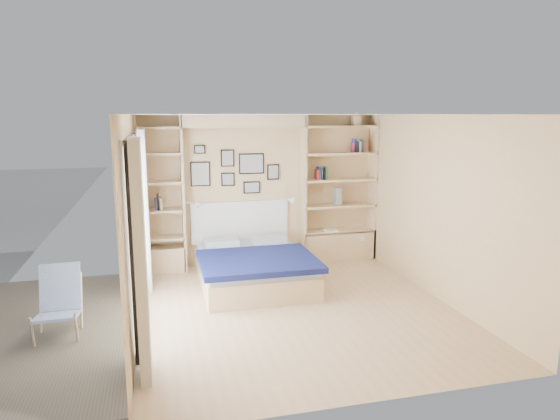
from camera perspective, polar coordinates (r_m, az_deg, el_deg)
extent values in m
plane|color=tan|center=(6.66, 1.87, -11.21)|extent=(4.50, 4.50, 0.00)
plane|color=tan|center=(8.45, -2.28, 2.32)|extent=(4.00, 0.00, 4.00)
plane|color=tan|center=(4.25, 10.39, -6.40)|extent=(4.00, 0.00, 4.00)
plane|color=tan|center=(6.07, -16.54, -1.48)|extent=(0.00, 4.50, 4.50)
plane|color=tan|center=(7.11, 17.63, 0.20)|extent=(0.00, 4.50, 4.50)
plane|color=white|center=(6.17, 2.01, 10.85)|extent=(4.50, 4.50, 0.00)
cube|color=#D4B47E|center=(8.11, -11.05, 1.77)|extent=(0.04, 0.35, 2.50)
cube|color=#D4B47E|center=(8.45, 2.62, 2.32)|extent=(0.04, 0.35, 2.50)
cube|color=#D4B47E|center=(8.13, -4.18, 10.10)|extent=(2.00, 0.35, 0.20)
cube|color=#D4B47E|center=(8.90, 10.54, 2.58)|extent=(0.04, 0.35, 2.50)
cube|color=#D4B47E|center=(8.11, -15.85, 1.56)|extent=(0.04, 0.35, 2.50)
cube|color=#D4B47E|center=(8.86, 6.60, -3.95)|extent=(1.30, 0.35, 0.50)
cube|color=#D4B47E|center=(8.33, -13.20, -5.49)|extent=(0.70, 0.35, 0.40)
cube|color=black|center=(5.94, -16.76, 7.81)|extent=(0.04, 2.08, 0.06)
cube|color=black|center=(6.43, -15.68, -12.16)|extent=(0.04, 2.08, 0.06)
cube|color=black|center=(5.11, -16.55, -5.47)|extent=(0.04, 0.06, 2.20)
cube|color=black|center=(7.09, -15.93, -0.95)|extent=(0.04, 0.06, 2.20)
cube|color=silver|center=(6.09, -16.29, -2.67)|extent=(0.01, 2.00, 2.20)
cube|color=white|center=(4.83, -15.63, -5.77)|extent=(0.10, 0.45, 2.30)
cube|color=white|center=(7.36, -15.19, -0.11)|extent=(0.10, 0.45, 2.30)
cube|color=#D4B47E|center=(8.80, 6.64, -2.38)|extent=(1.30, 0.35, 0.04)
cube|color=#D4B47E|center=(8.71, 6.70, 0.51)|extent=(1.30, 0.35, 0.04)
cube|color=#D4B47E|center=(8.64, 6.77, 3.44)|extent=(1.30, 0.35, 0.04)
cube|color=#D4B47E|center=(8.60, 6.83, 6.42)|extent=(1.30, 0.35, 0.04)
cube|color=#D4B47E|center=(8.57, 6.90, 9.42)|extent=(1.30, 0.35, 0.04)
cube|color=#D4B47E|center=(8.24, -13.31, -3.15)|extent=(0.70, 0.35, 0.04)
cube|color=#D4B47E|center=(8.14, -13.44, -0.07)|extent=(0.70, 0.35, 0.04)
cube|color=#D4B47E|center=(8.07, -13.58, 3.06)|extent=(0.70, 0.35, 0.04)
cube|color=#D4B47E|center=(8.03, -13.72, 6.25)|extent=(0.70, 0.35, 0.04)
cube|color=#D4B47E|center=(8.01, -13.85, 9.10)|extent=(0.70, 0.35, 0.04)
cube|color=#D4B47E|center=(7.50, -3.04, -7.27)|extent=(1.55, 1.93, 0.34)
cube|color=#A8ADB7|center=(7.44, -3.06, -5.66)|extent=(1.51, 1.89, 0.10)
cube|color=#111747|center=(7.11, -2.55, -5.85)|extent=(1.65, 1.35, 0.08)
cube|color=#A8ADB7|center=(7.99, -6.72, -3.75)|extent=(0.53, 0.39, 0.12)
cube|color=#A8ADB7|center=(8.12, -1.29, -3.44)|extent=(0.53, 0.39, 0.12)
cube|color=white|center=(8.45, -4.58, -1.36)|extent=(1.65, 0.04, 0.70)
cube|color=black|center=(8.24, -9.09, 4.08)|extent=(0.32, 0.02, 0.40)
cube|color=gray|center=(8.23, -9.09, 4.07)|extent=(0.28, 0.01, 0.36)
cube|color=black|center=(8.27, -6.02, 5.92)|extent=(0.22, 0.02, 0.28)
cube|color=gray|center=(8.26, -6.01, 5.91)|extent=(0.18, 0.01, 0.24)
cube|color=black|center=(8.30, -5.98, 3.51)|extent=(0.22, 0.02, 0.22)
cube|color=gray|center=(8.29, -5.97, 3.50)|extent=(0.18, 0.01, 0.18)
cube|color=black|center=(8.34, -3.28, 5.31)|extent=(0.42, 0.02, 0.34)
cube|color=gray|center=(8.33, -3.26, 5.31)|extent=(0.38, 0.01, 0.30)
cube|color=black|center=(8.39, -3.25, 2.59)|extent=(0.28, 0.02, 0.20)
cube|color=gray|center=(8.38, -3.23, 2.58)|extent=(0.24, 0.01, 0.16)
cube|color=black|center=(8.43, -0.79, 4.37)|extent=(0.20, 0.02, 0.26)
cube|color=gray|center=(8.42, -0.77, 4.36)|extent=(0.16, 0.01, 0.22)
cube|color=black|center=(8.21, -9.18, 6.86)|extent=(0.18, 0.02, 0.14)
cube|color=gray|center=(8.19, -9.17, 6.85)|extent=(0.14, 0.01, 0.10)
cylinder|color=silver|center=(8.07, -9.99, 0.83)|extent=(0.20, 0.02, 0.02)
cone|color=white|center=(8.08, -9.28, 0.72)|extent=(0.13, 0.12, 0.15)
cylinder|color=silver|center=(8.36, 1.84, 1.33)|extent=(0.20, 0.02, 0.02)
cone|color=white|center=(8.34, 1.18, 1.17)|extent=(0.13, 0.12, 0.15)
cube|color=#A51E1E|center=(8.49, 4.22, 4.06)|extent=(0.02, 0.15, 0.17)
cube|color=navy|center=(8.49, 4.40, 4.23)|extent=(0.03, 0.15, 0.22)
cube|color=black|center=(8.52, 4.83, 4.20)|extent=(0.03, 0.15, 0.21)
cube|color=#BFB28C|center=(8.52, 4.82, 4.21)|extent=(0.04, 0.15, 0.21)
cube|color=#26593F|center=(8.54, 5.22, 4.26)|extent=(0.03, 0.15, 0.22)
cube|color=#A62745|center=(8.67, 8.36, 7.08)|extent=(0.02, 0.15, 0.16)
cube|color=navy|center=(8.68, 8.45, 7.32)|extent=(0.03, 0.15, 0.23)
cube|color=black|center=(8.70, 8.74, 7.15)|extent=(0.03, 0.15, 0.18)
cube|color=#C0AC90|center=(8.71, 8.99, 7.15)|extent=(0.04, 0.15, 0.18)
cube|color=#26593F|center=(8.73, 9.35, 7.25)|extent=(0.03, 0.15, 0.21)
cube|color=#B42B3C|center=(8.75, 9.58, 7.17)|extent=(0.03, 0.15, 0.19)
cube|color=navy|center=(8.12, -14.08, 0.67)|extent=(0.02, 0.15, 0.19)
cube|color=black|center=(8.12, -13.76, 0.89)|extent=(0.03, 0.15, 0.24)
cube|color=#BFB28C|center=(8.12, -13.41, 0.72)|extent=(0.03, 0.15, 0.19)
cube|color=#D4B47E|center=(8.67, 8.69, 10.02)|extent=(0.13, 0.13, 0.15)
cone|color=#D4B47E|center=(8.67, 8.71, 10.78)|extent=(0.20, 0.20, 0.08)
cube|color=slate|center=(8.67, 6.60, 1.60)|extent=(0.12, 0.12, 0.30)
cube|color=white|center=(8.69, 5.84, -2.29)|extent=(0.22, 0.16, 0.03)
cylinder|color=tan|center=(6.10, -26.46, -12.48)|extent=(0.03, 0.13, 0.40)
cylinder|color=tan|center=(6.02, -22.23, -12.41)|extent=(0.03, 0.13, 0.40)
cylinder|color=tan|center=(6.57, -25.67, -9.81)|extent=(0.04, 0.33, 0.65)
cylinder|color=tan|center=(6.50, -21.78, -9.71)|extent=(0.04, 0.33, 0.65)
cube|color=#4263C1|center=(6.21, -24.15, -11.05)|extent=(0.47, 0.56, 0.14)
cube|color=#4263C1|center=(6.49, -23.83, -8.01)|extent=(0.46, 0.23, 0.53)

